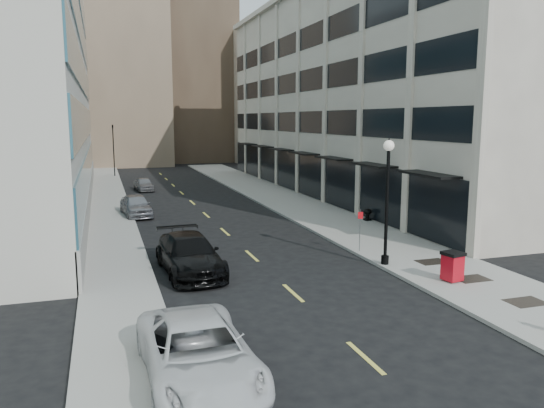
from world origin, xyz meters
TOP-DOWN VIEW (x-y plane):
  - ground at (0.00, 0.00)m, footprint 160.00×160.00m
  - sidewalk_right at (7.50, 20.00)m, footprint 5.00×80.00m
  - sidewalk_left at (-6.50, 20.00)m, footprint 3.00×80.00m
  - building_right at (16.94, 26.99)m, footprint 15.30×46.50m
  - skyline_tan_near at (-4.00, 68.00)m, footprint 14.00×18.00m
  - skyline_brown at (8.00, 72.00)m, footprint 12.00×16.00m
  - skyline_tan_far at (-14.00, 78.00)m, footprint 12.00×14.00m
  - skyline_stone at (18.00, 66.00)m, footprint 10.00×14.00m
  - grate_near at (7.60, -2.00)m, footprint 1.40×1.00m
  - grate_mid at (7.60, 1.00)m, footprint 1.40×1.00m
  - grate_far at (7.60, 3.80)m, footprint 1.40×1.00m
  - road_centerline at (0.00, 17.00)m, footprint 0.15×68.20m
  - traffic_signal at (-5.50, 48.00)m, footprint 0.66×0.66m
  - car_white_van at (-4.80, -4.00)m, footprint 2.83×5.90m
  - car_black_pickup at (-3.42, 6.00)m, footprint 2.68×5.93m
  - car_silver_sedan at (-4.76, 21.00)m, footprint 2.30×4.72m
  - car_grey_sedan at (-3.20, 34.50)m, footprint 1.92×3.91m
  - trash_bin at (6.61, 1.00)m, footprint 0.89×0.92m
  - lamppost at (5.30, 4.16)m, footprint 0.48×0.48m
  - sign_post at (5.30, 6.70)m, footprint 0.24×0.12m
  - urn_planter at (9.60, 13.98)m, footprint 0.56×0.56m

SIDE VIEW (x-z plane):
  - ground at x=0.00m, z-range 0.00..0.00m
  - road_centerline at x=0.00m, z-range 0.00..0.01m
  - sidewalk_right at x=7.50m, z-range 0.00..0.15m
  - sidewalk_left at x=-6.50m, z-range 0.00..0.15m
  - grate_near at x=7.60m, z-range 0.15..0.16m
  - grate_mid at x=7.60m, z-range 0.15..0.16m
  - grate_far at x=7.60m, z-range 0.15..0.16m
  - urn_planter at x=9.60m, z-range 0.23..1.02m
  - car_grey_sedan at x=-3.20m, z-range 0.00..1.28m
  - car_silver_sedan at x=-4.76m, z-range 0.00..1.55m
  - car_white_van at x=-4.80m, z-range 0.00..1.62m
  - trash_bin at x=6.61m, z-range 0.20..1.43m
  - car_black_pickup at x=-3.42m, z-range 0.00..1.69m
  - sign_post at x=5.30m, z-range 0.48..2.64m
  - lamppost at x=5.30m, z-range 0.66..6.47m
  - traffic_signal at x=-5.50m, z-range 2.23..9.21m
  - building_right at x=16.94m, z-range -0.13..18.12m
  - skyline_stone at x=18.00m, z-range 0.00..20.00m
  - skyline_tan_far at x=-14.00m, z-range 0.00..22.00m
  - skyline_tan_near at x=-4.00m, z-range 0.00..28.00m
  - skyline_brown at x=8.00m, z-range 0.00..34.00m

